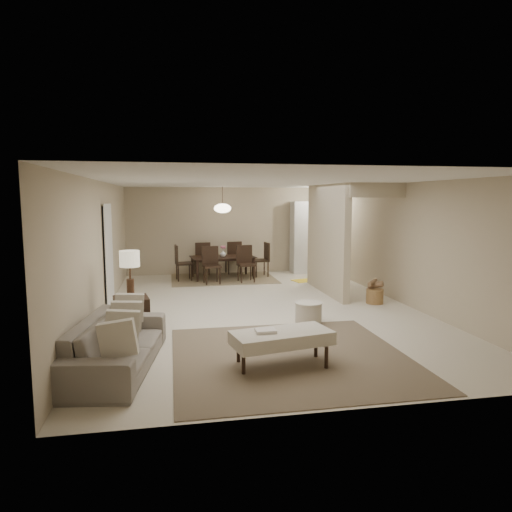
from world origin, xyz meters
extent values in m
plane|color=beige|center=(0.00, 0.00, 0.00)|extent=(9.00, 9.00, 0.00)
plane|color=white|center=(0.00, 0.00, 2.50)|extent=(9.00, 9.00, 0.00)
plane|color=#BAAA8C|center=(0.00, 4.50, 1.25)|extent=(6.00, 0.00, 6.00)
plane|color=#BAAA8C|center=(-3.00, 0.00, 1.25)|extent=(0.00, 9.00, 9.00)
plane|color=#BAAA8C|center=(3.00, 0.00, 1.25)|extent=(0.00, 9.00, 9.00)
cube|color=#BAAA8C|center=(1.80, 1.25, 1.25)|extent=(0.15, 2.50, 2.50)
cube|color=black|center=(-2.97, 0.60, 1.02)|extent=(0.04, 0.90, 2.04)
cube|color=silver|center=(2.35, 4.15, 1.05)|extent=(1.20, 0.55, 2.10)
cylinder|color=white|center=(2.30, 3.20, 2.46)|extent=(0.44, 0.44, 0.05)
cube|color=brown|center=(-0.15, -2.84, 0.01)|extent=(3.20, 3.20, 0.01)
imported|color=gray|center=(-2.45, -2.84, 0.33)|extent=(2.35, 1.21, 0.66)
cube|color=beige|center=(-0.35, -3.14, 0.38)|extent=(1.38, 0.83, 0.17)
cylinder|color=black|center=(-0.89, -3.36, 0.15)|extent=(0.05, 0.05, 0.29)
cylinder|color=black|center=(0.19, -3.36, 0.15)|extent=(0.05, 0.05, 0.29)
cylinder|color=black|center=(-0.89, -2.93, 0.15)|extent=(0.05, 0.05, 0.29)
cylinder|color=black|center=(0.19, -2.93, 0.15)|extent=(0.05, 0.05, 0.29)
cube|color=black|center=(-2.40, -1.25, 0.30)|extent=(0.62, 0.62, 0.59)
cylinder|color=#4A301F|center=(-2.40, -1.25, 0.74)|extent=(0.12, 0.12, 0.30)
cylinder|color=#4A301F|center=(-2.40, -1.25, 1.02)|extent=(0.03, 0.03, 0.26)
cylinder|color=beige|center=(-2.40, -1.25, 1.22)|extent=(0.32, 0.32, 0.26)
cylinder|color=beige|center=(0.60, -1.24, 0.19)|extent=(0.48, 0.48, 0.37)
cylinder|color=brown|center=(2.42, -0.01, 0.15)|extent=(0.45, 0.45, 0.30)
cube|color=#837151|center=(-0.35, 3.57, 0.01)|extent=(2.80, 2.10, 0.01)
imported|color=black|center=(-0.35, 3.57, 0.30)|extent=(1.81, 1.14, 0.60)
imported|color=white|center=(-0.35, 3.57, 0.69)|extent=(0.19, 0.19, 0.18)
cube|color=yellow|center=(1.85, 2.83, 0.01)|extent=(0.90, 0.67, 0.01)
cylinder|color=#4A301F|center=(-0.35, 3.57, 2.25)|extent=(0.02, 0.02, 0.50)
ellipsoid|color=#FFEAC6|center=(-0.35, 3.57, 1.92)|extent=(0.46, 0.46, 0.25)
camera|label=1|loc=(-1.74, -8.74, 2.18)|focal=32.00mm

